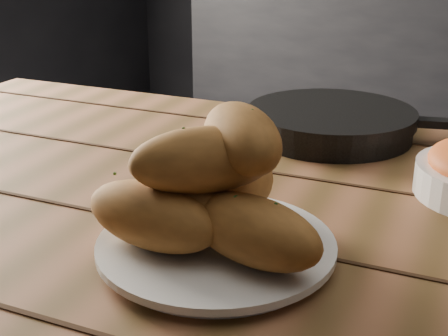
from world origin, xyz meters
TOP-DOWN VIEW (x-y plane):
  - table at (-0.25, -0.69)m, footprint 1.50×0.82m
  - plate at (-0.27, -0.83)m, footprint 0.24×0.24m
  - bread_rolls at (-0.28, -0.84)m, footprint 0.26×0.21m
  - skillet at (-0.26, -0.40)m, footprint 0.40×0.27m

SIDE VIEW (x-z plane):
  - table at x=-0.25m, z-range 0.27..1.02m
  - plate at x=-0.27m, z-range 0.75..0.77m
  - skillet at x=-0.26m, z-range 0.75..0.80m
  - bread_rolls at x=-0.28m, z-range 0.75..0.89m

